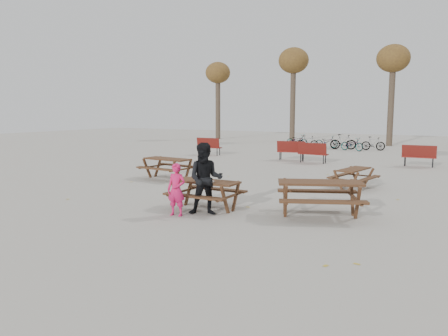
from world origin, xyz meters
The scene contains 14 objects.
ground centered at (0.00, 0.00, 0.00)m, with size 80.00×80.00×0.00m, color gray.
main_picnic_table centered at (0.00, 0.00, 0.59)m, with size 1.80×1.45×0.78m.
food_tray centered at (0.22, -0.13, 0.79)m, with size 0.18×0.11×0.04m, color white.
bread_roll centered at (0.22, -0.13, 0.83)m, with size 0.14×0.06×0.05m, color tan.
soda_bottle centered at (-0.29, -0.09, 0.85)m, with size 0.07×0.07×0.17m.
child centered at (-0.26, -0.99, 0.67)m, with size 0.49×0.32×1.33m, color #E21C60.
adult centered at (0.32, -0.54, 0.92)m, with size 0.89×0.70×1.84m, color black.
picnic_table_east centered at (2.91, 0.70, 0.44)m, with size 2.06×1.66×0.89m, color #361F13, non-canonical shape.
picnic_table_north centered at (-4.01, 3.70, 0.40)m, with size 1.87×1.51×0.81m, color #361F13, non-canonical shape.
picnic_table_far centered at (2.75, 5.16, 0.34)m, with size 1.56×1.26×0.67m, color #361F13, non-canonical shape.
park_bench_row centered at (-1.47, 12.07, 0.52)m, with size 12.95×1.56×1.03m.
bicycle_row centered at (-2.14, 20.00, 0.45)m, with size 7.07×2.42×1.03m.
tree_row centered at (0.90, 25.15, 6.19)m, with size 32.17×3.52×8.26m.
fallen_leaves centered at (0.50, 2.50, 0.00)m, with size 11.00×11.00×0.01m, color gold, non-canonical shape.
Camera 1 is at (6.03, -9.82, 2.65)m, focal length 35.00 mm.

